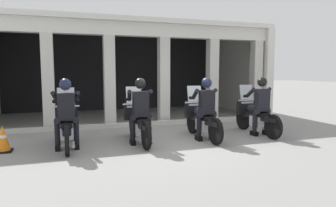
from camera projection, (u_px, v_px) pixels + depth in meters
The scene contains 12 objects.
ground_plane at pixel (143, 122), 10.49m from camera, with size 80.00×80.00×0.00m, color gray.
station_building at pixel (124, 60), 12.13m from camera, with size 10.32×4.67×3.48m.
kerb_strip at pixel (141, 124), 9.69m from camera, with size 9.82×0.24×0.12m, color #B7B5AD.
motorcycle_far_left at pixel (67, 125), 6.94m from camera, with size 0.62×2.04×1.35m.
police_officer_far_left at pixel (66, 108), 6.63m from camera, with size 0.63×0.61×1.58m.
motorcycle_center_left at pixel (138, 122), 7.46m from camera, with size 0.62×2.04×1.35m.
police_officer_center_left at pixel (140, 105), 7.14m from camera, with size 0.63×0.61×1.58m.
motorcycle_center_right at pixel (201, 119), 7.89m from camera, with size 0.62×2.04×1.35m.
police_officer_center_right at pixel (206, 103), 7.58m from camera, with size 0.63×0.61×1.58m.
motorcycle_far_right at pixel (255, 116), 8.47m from camera, with size 0.62×2.04×1.35m.
police_officer_far_right at pixel (261, 101), 8.16m from camera, with size 0.63×0.61×1.58m.
traffic_cone_flank at pixel (3, 139), 6.49m from camera, with size 0.34×0.34×0.59m.
Camera 1 is at (-2.46, -7.10, 1.73)m, focal length 32.20 mm.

